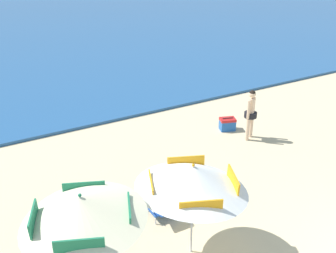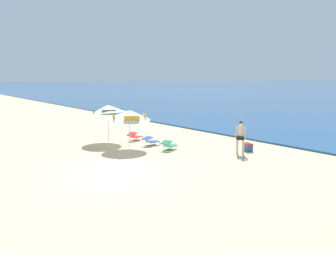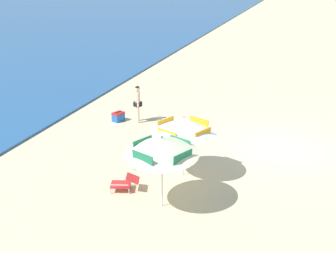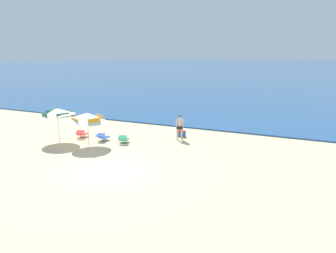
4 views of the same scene
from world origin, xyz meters
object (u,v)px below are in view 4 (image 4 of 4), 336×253
lounge_chair_under_umbrella (103,136)px  cooler_box (181,133)px  person_standing_near_shore (180,126)px  beach_umbrella_striped_main (87,117)px  lounge_chair_facing_sea (82,133)px  lounge_chair_beside_umbrella (123,139)px  beach_umbrella_striped_second (57,112)px

lounge_chair_under_umbrella → cooler_box: lounge_chair_under_umbrella is taller
person_standing_near_shore → cooler_box: 1.12m
beach_umbrella_striped_main → person_standing_near_shore: beach_umbrella_striped_main is taller
lounge_chair_facing_sea → lounge_chair_beside_umbrella: bearing=0.5°
lounge_chair_under_umbrella → person_standing_near_shore: person_standing_near_shore is taller
lounge_chair_under_umbrella → person_standing_near_shore: size_ratio=0.54×
beach_umbrella_striped_second → lounge_chair_facing_sea: beach_umbrella_striped_second is taller
beach_umbrella_striped_second → beach_umbrella_striped_main: bearing=2.0°
beach_umbrella_striped_main → beach_umbrella_striped_second: size_ratio=1.04×
beach_umbrella_striped_main → person_standing_near_shore: bearing=38.5°
lounge_chair_beside_umbrella → lounge_chair_facing_sea: lounge_chair_facing_sea is taller
lounge_chair_under_umbrella → cooler_box: 5.10m
beach_umbrella_striped_second → lounge_chair_under_umbrella: size_ratio=2.85×
beach_umbrella_striped_main → beach_umbrella_striped_second: beach_umbrella_striped_second is taller
lounge_chair_facing_sea → cooler_box: 6.54m
lounge_chair_under_umbrella → person_standing_near_shore: bearing=26.6°
lounge_chair_facing_sea → lounge_chair_under_umbrella: bearing=-1.9°
beach_umbrella_striped_main → person_standing_near_shore: (4.37, 3.47, -0.84)m
person_standing_near_shore → beach_umbrella_striped_main: bearing=-141.5°
beach_umbrella_striped_second → lounge_chair_under_umbrella: beach_umbrella_striped_second is taller
lounge_chair_beside_umbrella → lounge_chair_facing_sea: 3.19m
beach_umbrella_striped_second → person_standing_near_shore: bearing=28.3°
beach_umbrella_striped_second → person_standing_near_shore: 7.53m
lounge_chair_beside_umbrella → lounge_chair_under_umbrella: bearing=-176.7°
beach_umbrella_striped_main → beach_umbrella_striped_second: bearing=-178.0°
lounge_chair_facing_sea → cooler_box: lounge_chair_facing_sea is taller
person_standing_near_shore → cooler_box: bearing=104.0°
cooler_box → lounge_chair_facing_sea: bearing=-153.2°
beach_umbrella_striped_main → lounge_chair_under_umbrella: 1.97m
beach_umbrella_striped_second → lounge_chair_under_umbrella: bearing=31.5°
lounge_chair_facing_sea → person_standing_near_shore: bearing=19.3°
lounge_chair_facing_sea → person_standing_near_shore: 6.43m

